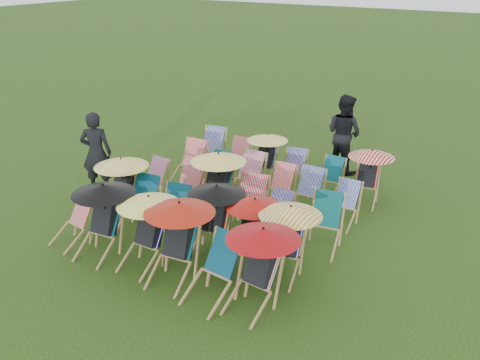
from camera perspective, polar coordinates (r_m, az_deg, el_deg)
The scene contains 33 objects.
ground at distance 10.95m, azimuth -1.42°, elevation -4.52°, with size 100.00×100.00×0.00m, color black.
deckchair_0 at distance 10.48m, azimuth -17.48°, elevation -4.33°, with size 0.69×0.87×0.87m.
deckchair_1 at distance 9.84m, azimuth -14.67°, elevation -4.03°, with size 1.13×1.20×1.34m.
deckchair_2 at distance 9.32m, azimuth -10.11°, elevation -5.32°, with size 1.10×1.14×1.30m.
deckchair_3 at distance 8.84m, azimuth -6.94°, elevation -6.44°, with size 1.17×1.25×1.38m.
deckchair_4 at distance 8.41m, azimuth -2.96°, elevation -9.68°, with size 0.76×0.99×1.01m.
deckchair_5 at distance 8.12m, azimuth 1.75°, elevation -9.32°, with size 1.13×1.19×1.34m.
deckchair_6 at distance 11.12m, azimuth -12.87°, elevation -0.79°, with size 1.09×1.16×1.30m.
deckchair_7 at distance 10.64m, azimuth -10.82°, elevation -2.74°, with size 0.82×1.04×1.02m.
deckchair_8 at distance 10.20m, azimuth -7.48°, elevation -3.78°, with size 0.78×1.00×0.99m.
deckchair_9 at distance 9.67m, azimuth -2.90°, elevation -4.02°, with size 1.06×1.16×1.26m.
deckchair_10 at distance 9.31m, azimuth 1.12°, elevation -5.35°, with size 1.01×1.08×1.19m.
deckchair_11 at distance 8.94m, azimuth 4.85°, elevation -6.45°, with size 1.06×1.14×1.26m.
deckchair_12 at distance 11.91m, azimuth -9.69°, elevation -0.13°, with size 0.70×0.90×0.91m.
deckchair_13 at distance 11.44m, azimuth -5.85°, elevation -0.63°, with size 0.71×0.96×1.01m.
deckchair_14 at distance 10.96m, azimuth -2.77°, elevation -0.41°, with size 1.14×1.18×1.35m.
deckchair_15 at distance 10.54m, azimuth 0.92°, elevation -2.65°, with size 0.83×1.03×1.00m.
deckchair_16 at distance 10.28m, azimuth 3.91°, elevation -3.89°, with size 0.65×0.83×0.84m.
deckchair_17 at distance 9.92m, azimuth 8.85°, elevation -4.67°, with size 0.80×1.00×0.99m.
deckchair_18 at distance 12.63m, azimuth -5.63°, elevation 1.70°, with size 0.70×0.96×1.01m.
deckchair_19 at distance 12.32m, azimuth -2.61°, elevation 0.82°, with size 0.63×0.83×0.85m.
deckchair_20 at distance 11.83m, azimuth 0.58°, elevation 0.29°, with size 0.67×0.93×1.00m.
deckchair_21 at distance 11.50m, azimuth 4.13°, elevation -0.77°, with size 0.62×0.84×0.88m.
deckchair_22 at distance 11.22m, azimuth 7.00°, elevation -1.39°, with size 0.62×0.86×0.93m.
deckchair_23 at distance 10.91m, azimuth 10.94°, elevation -2.61°, with size 0.57×0.79×0.85m.
deckchair_24 at distance 13.63m, azimuth -3.27°, elevation 3.31°, with size 0.80×1.01×0.99m.
deckchair_25 at distance 13.18m, azimuth -0.41°, elevation 2.39°, with size 0.65×0.86×0.87m.
deckchair_26 at distance 12.75m, azimuth 2.59°, elevation 2.48°, with size 0.97×1.02×1.15m.
deckchair_27 at distance 12.45m, azimuth 5.62°, elevation 1.03°, with size 0.71×0.89×0.87m.
deckchair_28 at distance 12.11m, azimuth 9.31°, elevation 0.15°, with size 0.61×0.82×0.86m.
deckchair_29 at distance 11.91m, azimuth 13.41°, elevation 0.46°, with size 1.00×1.09×1.19m.
person_left at distance 12.44m, azimuth -15.08°, elevation 2.83°, with size 0.69×0.45×1.89m, color black.
person_rear at distance 13.50m, azimuth 11.02°, elevation 4.90°, with size 0.95×0.74×1.95m, color black.
Camera 1 is at (5.43, -8.09, 5.01)m, focal length 40.00 mm.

